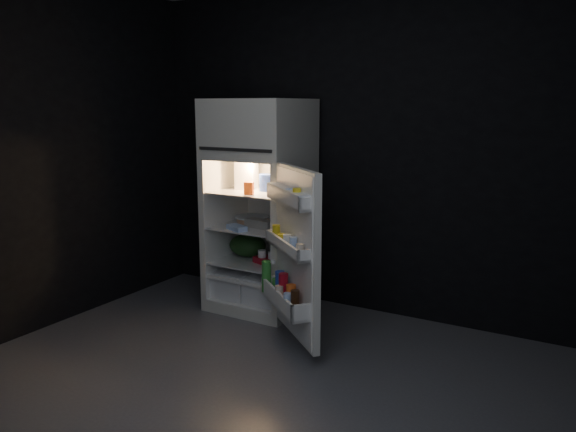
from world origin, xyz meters
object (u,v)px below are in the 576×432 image
Objects in this scene: fridge_door at (293,255)px; egg_carton at (260,224)px; refrigerator at (261,198)px; milk_jug at (247,175)px; yogurt_tray at (268,261)px.

fridge_door reaches higher than egg_carton.
refrigerator reaches higher than egg_carton.
egg_carton is at bearing -62.02° from refrigerator.
yogurt_tray is (0.27, -0.10, -0.69)m from milk_jug.
fridge_door is (0.66, -0.62, -0.27)m from refrigerator.
fridge_door is 0.79m from egg_carton.
yogurt_tray is at bearing 10.90° from egg_carton.
milk_jug is 0.91× the size of egg_carton.
milk_jug reaches higher than yogurt_tray.
refrigerator is at bearing 159.17° from yogurt_tray.
milk_jug is (-0.80, 0.60, 0.46)m from fridge_door.
milk_jug is at bearing 142.91° from fridge_door.
fridge_door is at bearing -51.68° from milk_jug.
milk_jug is at bearing 178.86° from yogurt_tray.
yogurt_tray is (-0.52, 0.50, -0.24)m from fridge_door.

